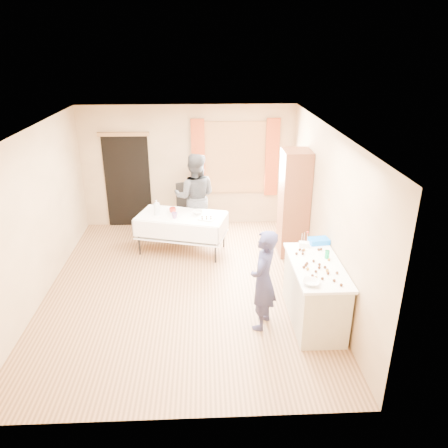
{
  "coord_description": "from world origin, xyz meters",
  "views": [
    {
      "loc": [
        0.34,
        -6.31,
        3.79
      ],
      "look_at": [
        0.64,
        0.0,
        1.13
      ],
      "focal_mm": 35.0,
      "sensor_mm": 36.0,
      "label": 1
    }
  ],
  "objects_px": {
    "girl": "(263,280)",
    "chair": "(190,219)",
    "counter": "(314,293)",
    "cabinet": "(294,204)",
    "party_table": "(182,230)",
    "woman": "(195,197)"
  },
  "relations": [
    {
      "from": "girl",
      "to": "woman",
      "type": "distance_m",
      "value": 3.26
    },
    {
      "from": "party_table",
      "to": "counter",
      "type": "bearing_deg",
      "value": -34.37
    },
    {
      "from": "party_table",
      "to": "woman",
      "type": "xyz_separation_m",
      "value": [
        0.26,
        0.63,
        0.44
      ]
    },
    {
      "from": "cabinet",
      "to": "chair",
      "type": "distance_m",
      "value": 2.32
    },
    {
      "from": "party_table",
      "to": "woman",
      "type": "height_order",
      "value": "woman"
    },
    {
      "from": "party_table",
      "to": "cabinet",
      "type": "bearing_deg",
      "value": 11.08
    },
    {
      "from": "counter",
      "to": "chair",
      "type": "bearing_deg",
      "value": 120.1
    },
    {
      "from": "cabinet",
      "to": "counter",
      "type": "bearing_deg",
      "value": -92.59
    },
    {
      "from": "girl",
      "to": "chair",
      "type": "bearing_deg",
      "value": -137.52
    },
    {
      "from": "counter",
      "to": "woman",
      "type": "bearing_deg",
      "value": 120.08
    },
    {
      "from": "girl",
      "to": "woman",
      "type": "relative_size",
      "value": 0.84
    },
    {
      "from": "cabinet",
      "to": "party_table",
      "type": "bearing_deg",
      "value": 175.52
    },
    {
      "from": "chair",
      "to": "woman",
      "type": "relative_size",
      "value": 0.61
    },
    {
      "from": "chair",
      "to": "woman",
      "type": "xyz_separation_m",
      "value": [
        0.13,
        -0.22,
        0.56
      ]
    },
    {
      "from": "counter",
      "to": "party_table",
      "type": "height_order",
      "value": "counter"
    },
    {
      "from": "cabinet",
      "to": "chair",
      "type": "xyz_separation_m",
      "value": [
        -1.97,
        1.02,
        -0.68
      ]
    },
    {
      "from": "chair",
      "to": "girl",
      "type": "distance_m",
      "value": 3.53
    },
    {
      "from": "cabinet",
      "to": "party_table",
      "type": "height_order",
      "value": "cabinet"
    },
    {
      "from": "cabinet",
      "to": "counter",
      "type": "height_order",
      "value": "cabinet"
    },
    {
      "from": "counter",
      "to": "girl",
      "type": "xyz_separation_m",
      "value": [
        -0.76,
        -0.1,
        0.29
      ]
    },
    {
      "from": "cabinet",
      "to": "girl",
      "type": "height_order",
      "value": "cabinet"
    },
    {
      "from": "cabinet",
      "to": "girl",
      "type": "distance_m",
      "value": 2.48
    }
  ]
}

